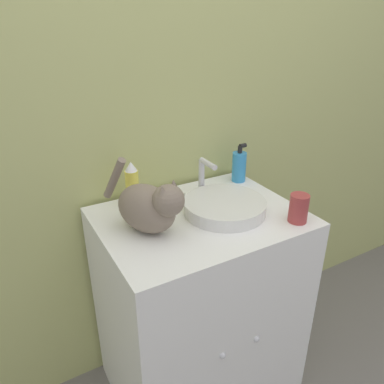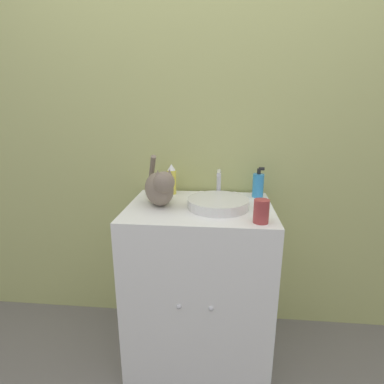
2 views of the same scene
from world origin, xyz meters
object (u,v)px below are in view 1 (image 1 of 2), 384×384
(soap_bottle, at_px, (239,166))
(spray_bottle, at_px, (132,184))
(cup, at_px, (299,208))
(cat, at_px, (150,206))

(soap_bottle, relative_size, spray_bottle, 0.97)
(spray_bottle, height_order, cup, spray_bottle)
(soap_bottle, distance_m, spray_bottle, 0.49)
(cat, bearing_deg, soap_bottle, 85.13)
(cat, relative_size, spray_bottle, 1.91)
(spray_bottle, distance_m, cup, 0.62)
(cat, distance_m, cup, 0.52)
(cat, bearing_deg, spray_bottle, 147.21)
(cat, xyz_separation_m, soap_bottle, (0.51, 0.20, -0.03))
(cat, xyz_separation_m, spray_bottle, (0.02, 0.22, -0.01))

